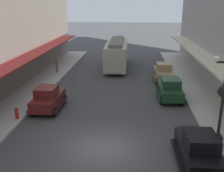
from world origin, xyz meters
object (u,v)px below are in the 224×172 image
object	(u,v)px
parked_car_0	(48,98)
fire_hydrant	(17,113)
streetcar	(117,53)
lamp_post_with_clock	(223,96)
parked_car_1	(199,149)
parked_car_3	(164,72)
parked_car_2	(170,89)
pedestrian_1	(57,65)

from	to	relation	value
parked_car_0	fire_hydrant	world-z (taller)	parked_car_0
streetcar	lamp_post_with_clock	size ratio (longest dim) A/B	1.86
parked_car_1	parked_car_3	size ratio (longest dim) A/B	1.00
parked_car_2	pedestrian_1	xyz separation A→B (m)	(-11.81, 7.73, 0.05)
pedestrian_1	parked_car_3	bearing A→B (deg)	-10.74
parked_car_2	fire_hydrant	bearing A→B (deg)	-154.98
parked_car_2	parked_car_3	bearing A→B (deg)	89.19
lamp_post_with_clock	parked_car_2	bearing A→B (deg)	102.73
lamp_post_with_clock	pedestrian_1	distance (m)	20.49
parked_car_1	pedestrian_1	bearing A→B (deg)	124.51
parked_car_2	fire_hydrant	distance (m)	12.20
parked_car_0	lamp_post_with_clock	bearing A→B (deg)	-22.24
pedestrian_1	parked_car_1	bearing A→B (deg)	-55.49
parked_car_1	pedestrian_1	size ratio (longest dim) A/B	2.61
fire_hydrant	pedestrian_1	bearing A→B (deg)	93.39
lamp_post_with_clock	fire_hydrant	bearing A→B (deg)	169.40
streetcar	lamp_post_with_clock	bearing A→B (deg)	-69.88
parked_car_1	parked_car_2	distance (m)	9.63
parked_car_1	fire_hydrant	size ratio (longest dim) A/B	5.22
streetcar	fire_hydrant	size ratio (longest dim) A/B	11.73
parked_car_0	parked_car_2	bearing A→B (deg)	17.28
parked_car_0	lamp_post_with_clock	world-z (taller)	lamp_post_with_clock
streetcar	parked_car_2	bearing A→B (deg)	-65.23
streetcar	fire_hydrant	xyz separation A→B (m)	(-5.90, -16.30, -1.34)
parked_car_0	streetcar	xyz separation A→B (m)	(4.36, 14.11, 0.96)
parked_car_1	parked_car_3	distance (m)	15.11
parked_car_0	fire_hydrant	distance (m)	2.71
parked_car_3	pedestrian_1	size ratio (longest dim) A/B	2.62
fire_hydrant	parked_car_2	bearing A→B (deg)	25.02
parked_car_3	streetcar	xyz separation A→B (m)	(-5.22, 5.67, 0.96)
lamp_post_with_clock	pedestrian_1	bearing A→B (deg)	131.49
parked_car_0	pedestrian_1	bearing A→B (deg)	102.15
parked_car_0	parked_car_1	distance (m)	11.72
fire_hydrant	pedestrian_1	distance (m)	12.92
parked_car_3	parked_car_0	bearing A→B (deg)	-138.64
parked_car_0	streetcar	size ratio (longest dim) A/B	0.44
parked_car_2	lamp_post_with_clock	distance (m)	8.00
parked_car_3	streetcar	world-z (taller)	streetcar
parked_car_3	lamp_post_with_clock	bearing A→B (deg)	-82.88
lamp_post_with_clock	pedestrian_1	world-z (taller)	lamp_post_with_clock
fire_hydrant	lamp_post_with_clock	bearing A→B (deg)	-10.60
parked_car_0	pedestrian_1	xyz separation A→B (m)	(-2.30, 10.69, 0.05)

